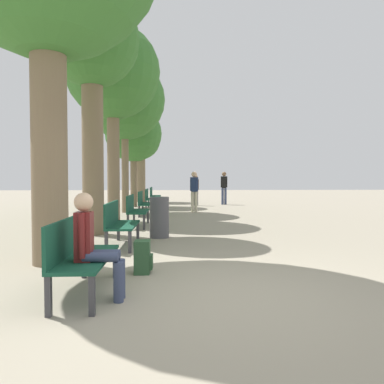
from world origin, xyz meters
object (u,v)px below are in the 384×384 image
(tree_row_2, at_px, (113,74))
(tree_row_5, at_px, (141,142))
(pedestrian_near, at_px, (196,188))
(bench_row_4, at_px, (150,197))
(bench_row_1, at_px, (118,221))
(bench_row_2, at_px, (135,209))
(tree_row_1, at_px, (92,48))
(pedestrian_far, at_px, (194,189))
(backpack, at_px, (143,257))
(bench_row_0, at_px, (78,251))
(trash_bin, at_px, (159,217))
(bench_row_5, at_px, (154,194))
(bench_row_3, at_px, (144,202))
(tree_row_3, at_px, (125,100))
(tree_row_4, at_px, (133,134))
(person_seated, at_px, (94,243))
(pedestrian_mid, at_px, (224,186))

(tree_row_2, xyz_separation_m, tree_row_5, (0.00, 9.71, -1.27))
(pedestrian_near, bearing_deg, bench_row_4, -139.54)
(bench_row_4, relative_size, tree_row_5, 0.32)
(bench_row_1, xyz_separation_m, bench_row_2, (0.00, 3.14, 0.00))
(tree_row_1, bearing_deg, bench_row_4, 83.72)
(pedestrian_near, height_order, pedestrian_far, pedestrian_far)
(bench_row_4, bearing_deg, backpack, -86.67)
(pedestrian_near, bearing_deg, tree_row_1, -107.55)
(bench_row_4, relative_size, backpack, 3.27)
(bench_row_0, bearing_deg, trash_bin, 79.52)
(bench_row_5, height_order, tree_row_2, tree_row_2)
(trash_bin, bearing_deg, bench_row_3, 98.52)
(tree_row_3, distance_m, pedestrian_far, 4.53)
(bench_row_2, bearing_deg, bench_row_1, -90.00)
(bench_row_2, relative_size, bench_row_3, 1.00)
(tree_row_4, distance_m, person_seated, 14.38)
(bench_row_1, xyz_separation_m, tree_row_5, (-0.86, 14.41, 2.98))
(bench_row_3, distance_m, bench_row_4, 3.14)
(backpack, xyz_separation_m, trash_bin, (0.10, 3.27, 0.24))
(trash_bin, bearing_deg, bench_row_0, -100.48)
(tree_row_5, bearing_deg, tree_row_3, -90.00)
(tree_row_3, xyz_separation_m, pedestrian_far, (2.79, 0.08, -3.56))
(bench_row_4, xyz_separation_m, tree_row_2, (-0.86, -4.73, 4.25))
(backpack, height_order, pedestrian_far, pedestrian_far)
(tree_row_3, relative_size, pedestrian_mid, 3.56)
(bench_row_1, xyz_separation_m, tree_row_4, (-0.86, 10.66, 3.01))
(bench_row_4, distance_m, tree_row_5, 5.86)
(bench_row_5, xyz_separation_m, trash_bin, (0.78, -11.50, -0.04))
(bench_row_1, xyz_separation_m, trash_bin, (0.78, 1.08, -0.04))
(pedestrian_mid, distance_m, pedestrian_far, 4.65)
(bench_row_5, relative_size, pedestrian_near, 1.00)
(bench_row_2, relative_size, trash_bin, 1.64)
(bench_row_4, bearing_deg, bench_row_0, -90.00)
(bench_row_2, bearing_deg, pedestrian_mid, 67.05)
(backpack, xyz_separation_m, pedestrian_mid, (3.05, 14.14, 0.76))
(tree_row_2, distance_m, person_seated, 9.15)
(person_seated, xyz_separation_m, backpack, (0.44, 1.20, -0.42))
(tree_row_2, bearing_deg, backpack, -77.46)
(bench_row_4, distance_m, tree_row_1, 8.80)
(tree_row_1, relative_size, tree_row_4, 1.20)
(bench_row_1, relative_size, tree_row_2, 0.24)
(tree_row_1, distance_m, backpack, 5.95)
(bench_row_0, height_order, pedestrian_far, pedestrian_far)
(bench_row_0, xyz_separation_m, bench_row_1, (0.00, 3.14, 0.00))
(bench_row_5, height_order, trash_bin, trash_bin)
(tree_row_3, height_order, pedestrian_far, tree_row_3)
(bench_row_3, distance_m, tree_row_3, 4.29)
(pedestrian_mid, bearing_deg, bench_row_4, -146.02)
(tree_row_2, bearing_deg, bench_row_1, -79.66)
(bench_row_4, height_order, backpack, bench_row_4)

